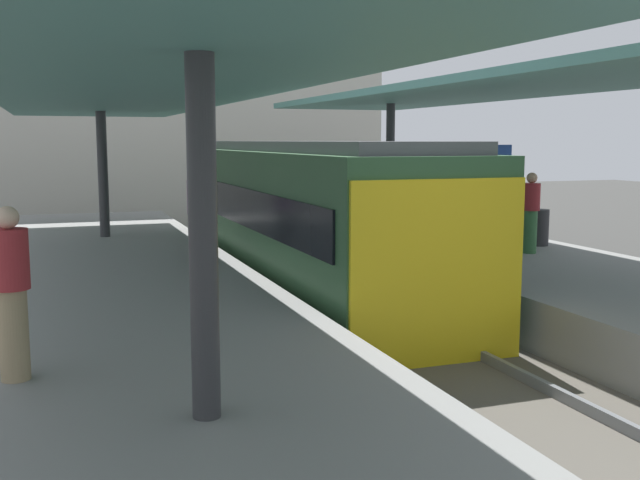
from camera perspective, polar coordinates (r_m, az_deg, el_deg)
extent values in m
plane|color=#383835|center=(12.39, 4.48, -7.88)|extent=(80.00, 80.00, 0.00)
cube|color=gray|center=(11.29, -13.50, -6.99)|extent=(4.40, 28.00, 1.00)
cube|color=gray|center=(14.23, 18.63, -4.16)|extent=(4.40, 28.00, 1.00)
cube|color=#59544C|center=(12.37, 4.49, -7.43)|extent=(3.20, 28.00, 0.20)
cube|color=slate|center=(12.05, 1.35, -6.97)|extent=(0.08, 28.00, 0.14)
cube|color=slate|center=(12.63, 7.49, -6.36)|extent=(0.08, 28.00, 0.14)
cube|color=#2D5633|center=(15.19, -0.72, 1.37)|extent=(2.70, 10.72, 2.90)
cube|color=yellow|center=(10.32, 9.11, -2.56)|extent=(2.65, 0.08, 2.60)
cube|color=black|center=(14.77, -5.76, 2.51)|extent=(0.04, 9.86, 0.76)
cube|color=black|center=(15.66, 4.02, 2.82)|extent=(0.04, 9.86, 0.76)
cube|color=#515156|center=(15.10, -0.73, 7.22)|extent=(2.16, 10.18, 0.20)
cylinder|color=#333335|center=(6.14, -8.97, -0.02)|extent=(0.24, 0.24, 3.01)
cylinder|color=#333335|center=(18.63, -16.35, 4.86)|extent=(0.24, 0.24, 3.01)
cube|color=slate|center=(12.35, -14.77, 11.01)|extent=(4.18, 21.00, 0.16)
cylinder|color=#333335|center=(20.54, 5.41, 5.79)|extent=(0.24, 0.24, 3.31)
cube|color=slate|center=(15.10, 15.92, 11.46)|extent=(4.18, 21.00, 0.16)
cylinder|color=#262628|center=(19.03, 13.25, 3.80)|extent=(0.08, 0.08, 2.20)
cube|color=navy|center=(18.99, 13.34, 6.66)|extent=(0.90, 0.06, 0.32)
cylinder|color=#2D2D30|center=(17.15, 16.46, 0.93)|extent=(0.44, 0.44, 0.80)
cylinder|color=#386B3D|center=(15.90, 15.84, 0.61)|extent=(0.28, 0.28, 0.89)
cylinder|color=maroon|center=(15.83, 15.93, 3.21)|extent=(0.36, 0.36, 0.56)
sphere|color=tan|center=(15.81, 15.98, 4.61)|extent=(0.22, 0.22, 0.22)
cylinder|color=#998460|center=(7.82, -22.48, -6.74)|extent=(0.28, 0.28, 0.90)
cylinder|color=maroon|center=(7.67, -22.76, -1.37)|extent=(0.36, 0.36, 0.58)
sphere|color=beige|center=(7.63, -22.92, 1.61)|extent=(0.22, 0.22, 0.22)
cylinder|color=#232328|center=(14.85, -9.42, 0.31)|extent=(0.28, 0.28, 0.88)
cylinder|color=#7A337A|center=(14.77, -9.49, 3.28)|extent=(0.36, 0.36, 0.66)
sphere|color=tan|center=(14.75, -9.53, 4.98)|extent=(0.22, 0.22, 0.22)
cube|color=beige|center=(31.17, -13.23, 11.48)|extent=(18.00, 6.00, 11.00)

